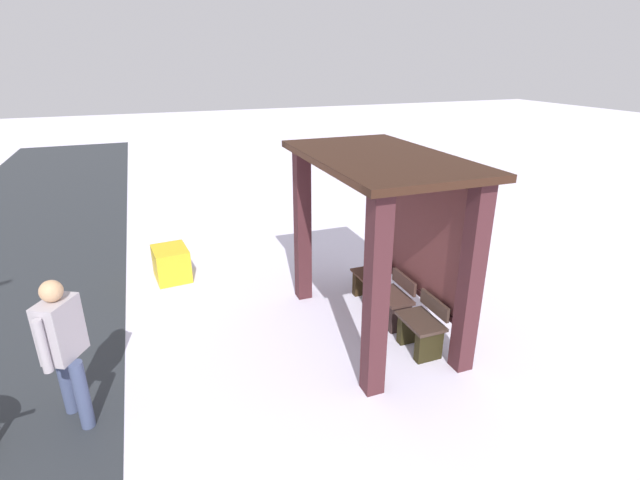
{
  "coord_description": "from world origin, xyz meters",
  "views": [
    {
      "loc": [
        5.23,
        -2.79,
        3.67
      ],
      "look_at": [
        -0.36,
        -0.67,
        1.32
      ],
      "focal_mm": 26.3,
      "sensor_mm": 36.0,
      "label": 1
    }
  ],
  "objects_px": {
    "bus_shelter": "(387,213)",
    "bench_center_inside": "(393,304)",
    "bench_right_inside": "(421,330)",
    "person_walking": "(63,342)",
    "grit_bin": "(171,263)",
    "bench_left_inside": "(371,283)"
  },
  "relations": [
    {
      "from": "person_walking",
      "to": "bus_shelter",
      "type": "bearing_deg",
      "value": 97.73
    },
    {
      "from": "person_walking",
      "to": "grit_bin",
      "type": "bearing_deg",
      "value": 159.25
    },
    {
      "from": "bench_right_inside",
      "to": "bus_shelter",
      "type": "bearing_deg",
      "value": -166.03
    },
    {
      "from": "bench_left_inside",
      "to": "person_walking",
      "type": "bearing_deg",
      "value": -72.82
    },
    {
      "from": "bus_shelter",
      "to": "bench_center_inside",
      "type": "height_order",
      "value": "bus_shelter"
    },
    {
      "from": "bench_center_inside",
      "to": "bench_right_inside",
      "type": "bearing_deg",
      "value": 0.03
    },
    {
      "from": "bench_left_inside",
      "to": "grit_bin",
      "type": "distance_m",
      "value": 3.5
    },
    {
      "from": "bench_right_inside",
      "to": "person_walking",
      "type": "bearing_deg",
      "value": -92.86
    },
    {
      "from": "bench_left_inside",
      "to": "person_walking",
      "type": "height_order",
      "value": "person_walking"
    },
    {
      "from": "person_walking",
      "to": "grit_bin",
      "type": "relative_size",
      "value": 2.37
    },
    {
      "from": "bus_shelter",
      "to": "bench_center_inside",
      "type": "distance_m",
      "value": 1.43
    },
    {
      "from": "bus_shelter",
      "to": "bench_left_inside",
      "type": "distance_m",
      "value": 1.62
    },
    {
      "from": "bus_shelter",
      "to": "bench_right_inside",
      "type": "relative_size",
      "value": 3.94
    },
    {
      "from": "bench_left_inside",
      "to": "bus_shelter",
      "type": "bearing_deg",
      "value": -14.04
    },
    {
      "from": "bus_shelter",
      "to": "bench_right_inside",
      "type": "xyz_separation_m",
      "value": [
        0.74,
        0.18,
        -1.42
      ]
    },
    {
      "from": "bench_left_inside",
      "to": "person_walking",
      "type": "relative_size",
      "value": 0.44
    },
    {
      "from": "grit_bin",
      "to": "person_walking",
      "type": "bearing_deg",
      "value": -20.75
    },
    {
      "from": "bus_shelter",
      "to": "bench_center_inside",
      "type": "bearing_deg",
      "value": 90.0
    },
    {
      "from": "grit_bin",
      "to": "bench_left_inside",
      "type": "bearing_deg",
      "value": 56.26
    },
    {
      "from": "bus_shelter",
      "to": "person_walking",
      "type": "relative_size",
      "value": 1.77
    },
    {
      "from": "bench_center_inside",
      "to": "grit_bin",
      "type": "height_order",
      "value": "bench_center_inside"
    },
    {
      "from": "bench_center_inside",
      "to": "bench_right_inside",
      "type": "xyz_separation_m",
      "value": [
        0.74,
        0.0,
        -0.0
      ]
    }
  ]
}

